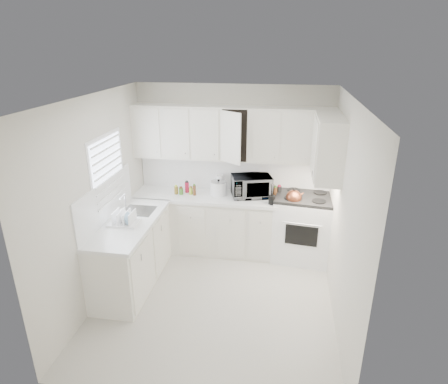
% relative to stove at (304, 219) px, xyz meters
% --- Properties ---
extents(floor, '(3.20, 3.20, 0.00)m').
position_rel_stove_xyz_m(floor, '(-1.14, -1.29, -0.66)').
color(floor, beige).
rests_on(floor, ground).
extents(ceiling, '(3.20, 3.20, 0.00)m').
position_rel_stove_xyz_m(ceiling, '(-1.14, -1.29, 1.94)').
color(ceiling, white).
rests_on(ceiling, ground).
extents(wall_back, '(3.00, 0.00, 3.00)m').
position_rel_stove_xyz_m(wall_back, '(-1.14, 0.31, 0.64)').
color(wall_back, silver).
rests_on(wall_back, ground).
extents(wall_front, '(3.00, 0.00, 3.00)m').
position_rel_stove_xyz_m(wall_front, '(-1.14, -2.89, 0.64)').
color(wall_front, silver).
rests_on(wall_front, ground).
extents(wall_left, '(0.00, 3.20, 3.20)m').
position_rel_stove_xyz_m(wall_left, '(-2.64, -1.29, 0.64)').
color(wall_left, silver).
rests_on(wall_left, ground).
extents(wall_right, '(0.00, 3.20, 3.20)m').
position_rel_stove_xyz_m(wall_right, '(0.36, -1.29, 0.64)').
color(wall_right, silver).
rests_on(wall_right, ground).
extents(window_blinds, '(0.06, 0.96, 1.06)m').
position_rel_stove_xyz_m(window_blinds, '(-2.62, -0.94, 0.89)').
color(window_blinds, white).
rests_on(window_blinds, wall_left).
extents(lower_cabinets_back, '(2.22, 0.60, 0.90)m').
position_rel_stove_xyz_m(lower_cabinets_back, '(-1.53, 0.01, -0.21)').
color(lower_cabinets_back, silver).
rests_on(lower_cabinets_back, floor).
extents(lower_cabinets_left, '(0.60, 1.60, 0.90)m').
position_rel_stove_xyz_m(lower_cabinets_left, '(-2.34, -1.09, -0.21)').
color(lower_cabinets_left, silver).
rests_on(lower_cabinets_left, floor).
extents(countertop_back, '(2.24, 0.64, 0.05)m').
position_rel_stove_xyz_m(countertop_back, '(-1.53, 0.00, 0.26)').
color(countertop_back, white).
rests_on(countertop_back, lower_cabinets_back).
extents(countertop_left, '(0.64, 1.62, 0.05)m').
position_rel_stove_xyz_m(countertop_left, '(-2.33, -1.09, 0.26)').
color(countertop_left, white).
rests_on(countertop_left, lower_cabinets_left).
extents(backsplash_back, '(2.98, 0.02, 0.55)m').
position_rel_stove_xyz_m(backsplash_back, '(-1.14, 0.30, 0.56)').
color(backsplash_back, white).
rests_on(backsplash_back, wall_back).
extents(backsplash_left, '(0.02, 1.60, 0.55)m').
position_rel_stove_xyz_m(backsplash_left, '(-2.63, -1.09, 0.56)').
color(backsplash_left, white).
rests_on(backsplash_left, wall_left).
extents(upper_cabinets_back, '(3.00, 0.33, 0.80)m').
position_rel_stove_xyz_m(upper_cabinets_back, '(-1.14, 0.15, 0.84)').
color(upper_cabinets_back, silver).
rests_on(upper_cabinets_back, wall_back).
extents(upper_cabinets_right, '(0.33, 0.90, 0.80)m').
position_rel_stove_xyz_m(upper_cabinets_right, '(0.20, -0.47, 0.84)').
color(upper_cabinets_right, silver).
rests_on(upper_cabinets_right, wall_right).
extents(sink, '(0.42, 0.38, 0.30)m').
position_rel_stove_xyz_m(sink, '(-2.33, -0.74, 0.41)').
color(sink, gray).
rests_on(sink, countertop_left).
extents(stove, '(0.94, 0.80, 1.32)m').
position_rel_stove_xyz_m(stove, '(0.00, 0.00, 0.00)').
color(stove, white).
rests_on(stove, floor).
extents(tea_kettle, '(0.35, 0.33, 0.27)m').
position_rel_stove_xyz_m(tea_kettle, '(-0.18, -0.16, 0.41)').
color(tea_kettle, '#A03F2B').
rests_on(tea_kettle, stove).
extents(frying_pan, '(0.33, 0.45, 0.04)m').
position_rel_stove_xyz_m(frying_pan, '(0.18, 0.16, 0.30)').
color(frying_pan, black).
rests_on(frying_pan, stove).
extents(microwave, '(0.66, 0.48, 0.40)m').
position_rel_stove_xyz_m(microwave, '(-0.82, 0.07, 0.49)').
color(microwave, gray).
rests_on(microwave, countertop_back).
extents(rice_cooker, '(0.28, 0.28, 0.25)m').
position_rel_stove_xyz_m(rice_cooker, '(-1.33, 0.05, 0.41)').
color(rice_cooker, white).
rests_on(rice_cooker, countertop_back).
extents(paper_towel, '(0.12, 0.12, 0.27)m').
position_rel_stove_xyz_m(paper_towel, '(-1.33, 0.19, 0.42)').
color(paper_towel, white).
rests_on(paper_towel, countertop_back).
extents(utensil_crock, '(0.13, 0.13, 0.32)m').
position_rel_stove_xyz_m(utensil_crock, '(-0.49, -0.20, 0.45)').
color(utensil_crock, black).
rests_on(utensil_crock, countertop_back).
extents(dish_rack, '(0.38, 0.29, 0.21)m').
position_rel_stove_xyz_m(dish_rack, '(-2.37, -1.17, 0.39)').
color(dish_rack, white).
rests_on(dish_rack, countertop_left).
extents(spice_left_0, '(0.06, 0.06, 0.13)m').
position_rel_stove_xyz_m(spice_left_0, '(-1.99, 0.13, 0.35)').
color(spice_left_0, brown).
rests_on(spice_left_0, countertop_back).
extents(spice_left_1, '(0.06, 0.06, 0.13)m').
position_rel_stove_xyz_m(spice_left_1, '(-1.91, 0.04, 0.35)').
color(spice_left_1, '#3D7125').
rests_on(spice_left_1, countertop_back).
extents(spice_left_2, '(0.06, 0.06, 0.13)m').
position_rel_stove_xyz_m(spice_left_2, '(-1.84, 0.13, 0.35)').
color(spice_left_2, '#BC193A').
rests_on(spice_left_2, countertop_back).
extents(spice_left_3, '(0.06, 0.06, 0.13)m').
position_rel_stove_xyz_m(spice_left_3, '(-1.76, 0.04, 0.35)').
color(spice_left_3, '#AECB2F').
rests_on(spice_left_3, countertop_back).
extents(spice_left_4, '(0.06, 0.06, 0.13)m').
position_rel_stove_xyz_m(spice_left_4, '(-1.69, 0.13, 0.35)').
color(spice_left_4, '#5B331A').
rests_on(spice_left_4, countertop_back).
extents(sauce_right_0, '(0.06, 0.06, 0.19)m').
position_rel_stove_xyz_m(sauce_right_0, '(-0.56, 0.17, 0.38)').
color(sauce_right_0, '#BC193A').
rests_on(sauce_right_0, countertop_back).
extents(sauce_right_1, '(0.06, 0.06, 0.19)m').
position_rel_stove_xyz_m(sauce_right_1, '(-0.50, 0.11, 0.38)').
color(sauce_right_1, '#AECB2F').
rests_on(sauce_right_1, countertop_back).
extents(sauce_right_2, '(0.06, 0.06, 0.19)m').
position_rel_stove_xyz_m(sauce_right_2, '(-0.45, 0.17, 0.38)').
color(sauce_right_2, '#5B331A').
rests_on(sauce_right_2, countertop_back).
extents(sauce_right_3, '(0.06, 0.06, 0.19)m').
position_rel_stove_xyz_m(sauce_right_3, '(-0.39, 0.11, 0.38)').
color(sauce_right_3, black).
rests_on(sauce_right_3, countertop_back).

